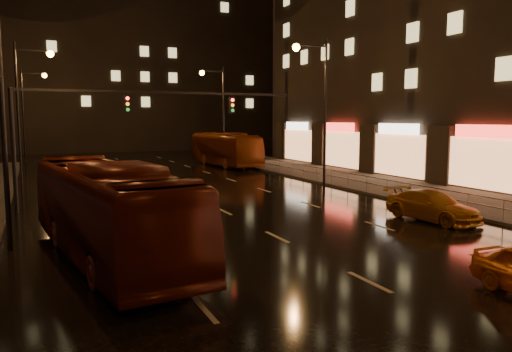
# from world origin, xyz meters

# --- Properties ---
(ground) EXTENTS (140.00, 140.00, 0.00)m
(ground) POSITION_xyz_m (0.00, 20.00, 0.00)
(ground) COLOR black
(ground) RESTS_ON ground
(sidewalk_right) EXTENTS (7.00, 70.00, 0.15)m
(sidewalk_right) POSITION_xyz_m (13.50, 15.00, 0.07)
(sidewalk_right) COLOR #38332D
(sidewalk_right) RESTS_ON ground
(building_distant) EXTENTS (44.00, 16.00, 36.00)m
(building_distant) POSITION_xyz_m (4.00, 72.00, 18.00)
(building_distant) COLOR black
(building_distant) RESTS_ON ground
(traffic_signal) EXTENTS (15.31, 0.32, 6.20)m
(traffic_signal) POSITION_xyz_m (-5.06, 20.00, 4.74)
(traffic_signal) COLOR black
(traffic_signal) RESTS_ON ground
(railing_right) EXTENTS (0.05, 56.00, 1.00)m
(railing_right) POSITION_xyz_m (10.20, 18.00, 0.90)
(railing_right) COLOR #99999E
(railing_right) RESTS_ON sidewalk_right
(bus_red) EXTENTS (4.28, 11.93, 3.25)m
(bus_red) POSITION_xyz_m (-6.50, 9.68, 1.63)
(bus_red) COLOR maroon
(bus_red) RESTS_ON ground
(bus_curb) EXTENTS (3.45, 11.93, 3.28)m
(bus_curb) POSITION_xyz_m (8.57, 38.94, 1.64)
(bus_curb) COLOR #8B390D
(bus_curb) RESTS_ON ground
(taxi_far) EXTENTS (2.44, 4.87, 1.36)m
(taxi_far) POSITION_xyz_m (8.00, 10.00, 0.68)
(taxi_far) COLOR #C07012
(taxi_far) RESTS_ON ground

